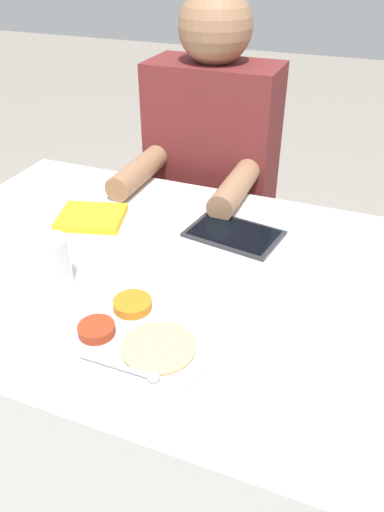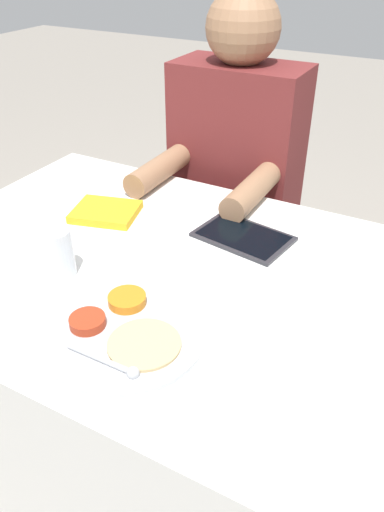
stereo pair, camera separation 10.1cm
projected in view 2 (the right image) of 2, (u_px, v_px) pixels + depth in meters
The scene contains 7 objects.
ground_plane at pixel (172, 468), 1.49m from camera, with size 12.00×12.00×0.00m, color gray.
dining_table at pixel (169, 383), 1.29m from camera, with size 1.21×0.83×0.74m.
thali_tray at pixel (124, 330), 0.90m from camera, with size 0.30×0.30×0.03m.
red_notebook at pixel (106, 212), 1.27m from camera, with size 0.19×0.17×0.02m.
tablet_device at pixel (243, 237), 1.18m from camera, with size 0.24×0.17×0.01m.
person_diner at pixel (233, 207), 1.64m from camera, with size 0.38×0.46×1.23m.
drinking_glass at pixel (57, 253), 1.03m from camera, with size 0.07×0.07×0.11m.
Camera 2 is at (0.48, -0.76, 1.35)m, focal length 35.00 mm.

